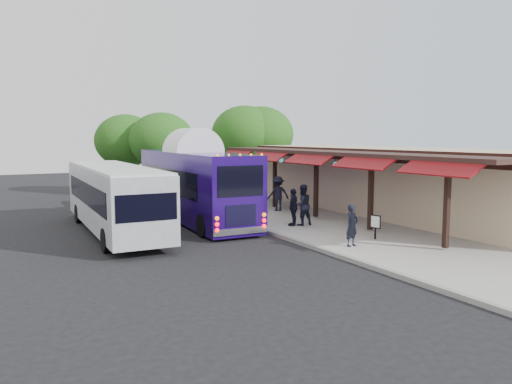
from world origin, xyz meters
TOP-DOWN VIEW (x-y plane):
  - ground at (0.00, 0.00)m, footprint 90.00×90.00m
  - sidewalk at (5.00, 4.00)m, footprint 10.00×40.00m
  - curb at (0.05, 4.00)m, footprint 0.20×40.00m
  - station_shelter at (8.38, 4.00)m, footprint 8.15×20.00m
  - coach_bus at (-1.45, 7.26)m, footprint 2.90×11.64m
  - city_bus at (-5.74, 5.83)m, footprint 2.67×10.98m
  - ped_a at (1.20, -1.92)m, footprint 0.64×0.49m
  - ped_b at (2.04, 2.63)m, footprint 0.98×0.79m
  - ped_c at (1.64, 2.76)m, footprint 1.03×0.98m
  - ped_d at (3.40, 7.00)m, footprint 1.36×1.00m
  - sign_board at (2.83, -1.38)m, footprint 0.17×0.43m
  - tree_left at (0.44, 17.94)m, footprint 4.61×4.61m
  - tree_mid at (7.00, 17.91)m, footprint 5.12×5.12m
  - tree_right at (8.29, 17.72)m, footprint 5.10×5.10m
  - tree_far at (-1.40, 20.62)m, footprint 4.55×4.55m

SIDE VIEW (x-z plane):
  - ground at x=0.00m, z-range 0.00..0.00m
  - sidewalk at x=5.00m, z-range 0.00..0.15m
  - curb at x=0.05m, z-range -0.01..0.15m
  - sign_board at x=2.83m, z-range 0.32..1.30m
  - ped_a at x=1.20m, z-range 0.15..1.72m
  - ped_c at x=1.64m, z-range 0.15..1.87m
  - ped_b at x=2.04m, z-range 0.15..2.04m
  - ped_d at x=3.40m, z-range 0.15..2.04m
  - city_bus at x=-5.74m, z-range 0.15..3.09m
  - station_shelter at x=8.38m, z-range 0.05..3.65m
  - coach_bus at x=-1.45m, z-range 0.14..3.83m
  - tree_far at x=-1.40m, z-range 0.97..6.80m
  - tree_left at x=0.44m, z-range 0.98..6.88m
  - tree_right at x=8.29m, z-range 1.09..7.61m
  - tree_mid at x=7.00m, z-range 1.09..7.65m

